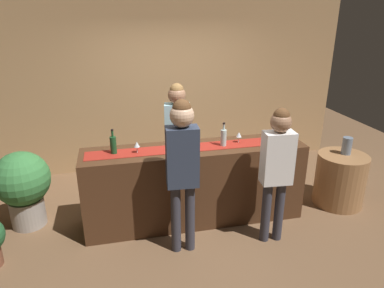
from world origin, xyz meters
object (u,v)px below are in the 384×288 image
(wine_bottle_clear, at_px, (224,137))
(wine_glass_mid_counter, at_px, (239,135))
(potted_plant_tall, at_px, (23,184))
(round_side_table, at_px, (340,179))
(wine_glass_near_customer, at_px, (137,145))
(bartender, at_px, (177,130))
(wine_bottle_green, at_px, (113,145))
(customer_browsing, at_px, (182,161))
(customer_sipping, at_px, (277,163))
(vase_on_side_table, at_px, (347,146))

(wine_bottle_clear, relative_size, wine_glass_mid_counter, 2.10)
(potted_plant_tall, bearing_deg, wine_bottle_clear, -8.63)
(round_side_table, bearing_deg, potted_plant_tall, 174.47)
(wine_glass_near_customer, bearing_deg, wine_bottle_clear, -0.16)
(wine_bottle_clear, relative_size, bartender, 0.18)
(wine_glass_near_customer, bearing_deg, wine_bottle_green, 170.38)
(wine_bottle_green, height_order, customer_browsing, customer_browsing)
(wine_bottle_green, relative_size, bartender, 0.18)
(round_side_table, xyz_separation_m, potted_plant_tall, (-4.20, 0.41, 0.21))
(customer_sipping, height_order, potted_plant_tall, customer_sipping)
(wine_bottle_green, bearing_deg, round_side_table, -1.51)
(wine_bottle_green, bearing_deg, bartender, 32.70)
(wine_bottle_green, bearing_deg, customer_sipping, -20.56)
(customer_browsing, bearing_deg, vase_on_side_table, 17.21)
(bartender, xyz_separation_m, customer_browsing, (-0.17, -1.17, 0.05))
(wine_glass_near_customer, distance_m, bartender, 0.85)
(wine_bottle_green, relative_size, vase_on_side_table, 1.26)
(customer_sipping, distance_m, customer_browsing, 1.07)
(bartender, distance_m, customer_sipping, 1.51)
(wine_glass_near_customer, relative_size, customer_sipping, 0.09)
(wine_glass_near_customer, bearing_deg, bartender, 45.21)
(round_side_table, bearing_deg, wine_glass_mid_counter, 176.38)
(customer_sipping, xyz_separation_m, round_side_table, (1.30, 0.58, -0.63))
(wine_bottle_clear, height_order, bartender, bartender)
(wine_glass_mid_counter, height_order, potted_plant_tall, wine_glass_mid_counter)
(vase_on_side_table, distance_m, potted_plant_tall, 4.28)
(customer_browsing, distance_m, potted_plant_tall, 2.13)
(bartender, distance_m, vase_on_side_table, 2.34)
(customer_sipping, bearing_deg, wine_glass_near_customer, 162.03)
(wine_glass_mid_counter, bearing_deg, wine_bottle_clear, -164.28)
(bartender, xyz_separation_m, round_side_table, (2.20, -0.64, -0.69))
(vase_on_side_table, bearing_deg, bartender, 165.14)
(bartender, relative_size, vase_on_side_table, 7.11)
(bartender, relative_size, customer_browsing, 0.96)
(wine_bottle_clear, xyz_separation_m, vase_on_side_table, (1.78, 0.01, -0.27))
(wine_glass_near_customer, xyz_separation_m, customer_browsing, (0.43, -0.57, -0.01))
(wine_glass_near_customer, relative_size, round_side_table, 0.19)
(wine_bottle_clear, distance_m, potted_plant_tall, 2.56)
(round_side_table, bearing_deg, bartender, 163.85)
(customer_browsing, height_order, vase_on_side_table, customer_browsing)
(customer_sipping, bearing_deg, wine_bottle_clear, 129.59)
(wine_glass_near_customer, height_order, wine_glass_mid_counter, same)
(wine_glass_mid_counter, bearing_deg, potted_plant_tall, 173.40)
(wine_bottle_green, xyz_separation_m, potted_plant_tall, (-1.14, 0.33, -0.55))
(customer_sipping, xyz_separation_m, potted_plant_tall, (-2.90, 0.99, -0.43))
(wine_glass_mid_counter, distance_m, bartender, 0.88)
(customer_sipping, bearing_deg, customer_browsing, -178.20)
(customer_browsing, bearing_deg, wine_glass_mid_counter, 40.08)
(wine_bottle_green, bearing_deg, wine_glass_mid_counter, 0.53)
(wine_glass_near_customer, bearing_deg, potted_plant_tall, 165.18)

